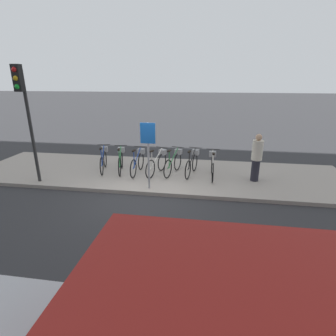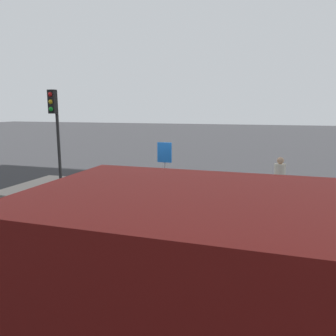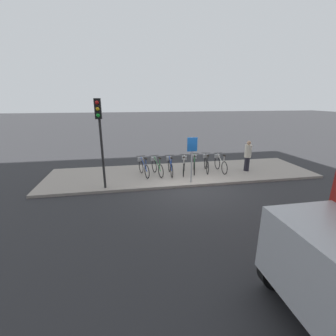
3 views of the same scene
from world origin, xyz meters
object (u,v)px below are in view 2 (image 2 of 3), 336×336
parked_bicycle_0 (124,181)px  parked_bicycle_1 (141,182)px  parked_bicycle_4 (194,185)px  parked_bicycle_2 (158,184)px  pedestrian (279,181)px  sign_post (165,164)px  traffic_light (55,122)px  parked_bicycle_6 (233,189)px  parked_bicycle_5 (213,187)px  parked_bicycle_3 (177,185)px  truck (189,310)px

parked_bicycle_0 → parked_bicycle_1: (0.66, -0.01, 0.00)m
parked_bicycle_0 → parked_bicycle_4: 2.60m
parked_bicycle_2 → pedestrian: 4.03m
parked_bicycle_4 → sign_post: 1.86m
parked_bicycle_1 → traffic_light: (-2.37, -1.46, 2.17)m
parked_bicycle_0 → parked_bicycle_6: 3.94m
pedestrian → sign_post: (-3.31, -1.17, 0.57)m
parked_bicycle_2 → parked_bicycle_5: 1.93m
parked_bicycle_2 → parked_bicycle_4: same height
sign_post → parked_bicycle_5: bearing=50.6°
pedestrian → traffic_light: bearing=-170.2°
pedestrian → traffic_light: size_ratio=0.43×
parked_bicycle_0 → parked_bicycle_6: (3.94, -0.06, 0.00)m
parked_bicycle_4 → traffic_light: bearing=-160.4°
parked_bicycle_4 → parked_bicycle_5: size_ratio=0.99×
parked_bicycle_5 → parked_bicycle_0: bearing=-178.7°
parked_bicycle_2 → traffic_light: (-3.03, -1.39, 2.17)m
parked_bicycle_6 → pedestrian: size_ratio=0.98×
parked_bicycle_0 → sign_post: (2.02, -1.42, 0.96)m
pedestrian → parked_bicycle_3: bearing=176.7°
pedestrian → traffic_light: (-7.04, -1.22, 1.77)m
parked_bicycle_4 → parked_bicycle_3: bearing=-167.6°
parked_bicycle_4 → parked_bicycle_2: bearing=-173.5°
parked_bicycle_2 → sign_post: bearing=-62.5°
parked_bicycle_6 → truck: size_ratio=0.30×
parked_bicycle_1 → pedestrian: pedestrian is taller
truck → parked_bicycle_2: bearing=111.1°
parked_bicycle_0 → pedestrian: 5.35m
traffic_light → sign_post: 3.92m
truck → sign_post: truck is taller
parked_bicycle_4 → pedestrian: (2.73, -0.31, 0.39)m
traffic_light → sign_post: (3.73, 0.05, -1.20)m
parked_bicycle_3 → parked_bicycle_6: same height
parked_bicycle_4 → pedestrian: bearing=-6.5°
parked_bicycle_5 → traffic_light: bearing=-162.7°
parked_bicycle_4 → parked_bicycle_5: (0.65, 0.01, 0.00)m
pedestrian → truck: bearing=-96.5°
parked_bicycle_4 → parked_bicycle_0: bearing=-178.7°
parked_bicycle_1 → sign_post: bearing=-46.0°
parked_bicycle_1 → pedestrian: bearing=-2.9°
pedestrian → parked_bicycle_6: bearing=172.3°
parked_bicycle_3 → parked_bicycle_6: (1.91, 0.00, 0.00)m
parked_bicycle_2 → parked_bicycle_4: (1.28, 0.14, 0.00)m
parked_bicycle_1 → truck: size_ratio=0.29×
parked_bicycle_4 → parked_bicycle_5: 0.65m
parked_bicycle_2 → pedestrian: size_ratio=0.98×
parked_bicycle_0 → parked_bicycle_3: (2.03, -0.06, 0.00)m
parked_bicycle_4 → pedestrian: 2.78m
parked_bicycle_3 → pedestrian: size_ratio=0.95×
parked_bicycle_3 → parked_bicycle_2: bearing=-178.4°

